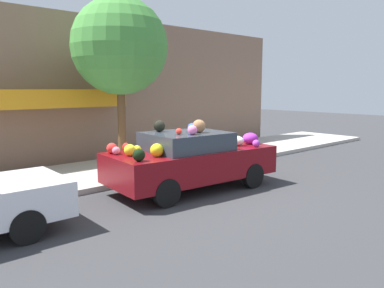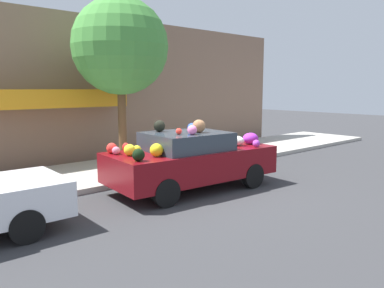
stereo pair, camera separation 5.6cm
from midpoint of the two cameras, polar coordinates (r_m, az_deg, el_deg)
The scene contains 6 objects.
ground_plane at distance 9.50m, azimuth -0.54°, elevation -6.65°, with size 60.00×60.00×0.00m, color #38383A.
sidewalk_curb at distance 11.61m, azimuth -9.25°, elevation -3.60°, with size 24.00×3.20×0.14m.
building_facade at distance 13.24m, azimuth -14.98°, elevation 7.96°, with size 18.00×1.20×4.89m.
street_tree at distance 11.24m, azimuth -10.73°, elevation 14.34°, with size 2.77×2.77×4.92m.
fire_hydrant at distance 11.36m, azimuth -0.87°, elevation -1.63°, with size 0.20×0.20×0.70m.
art_car at distance 9.18m, azimuth 0.04°, elevation -2.26°, with size 4.29×2.10×1.74m.
Camera 2 is at (-5.94, -6.99, 2.48)m, focal length 35.00 mm.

